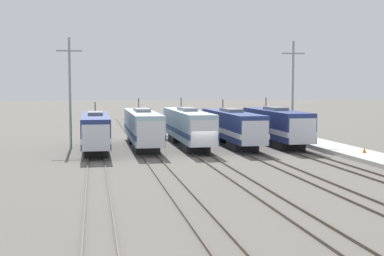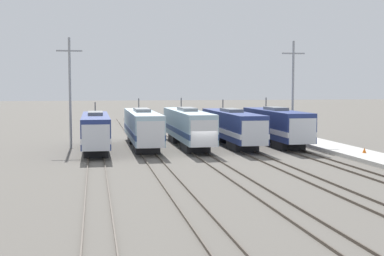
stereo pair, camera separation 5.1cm
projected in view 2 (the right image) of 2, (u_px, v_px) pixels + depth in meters
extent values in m
plane|color=#666059|center=(204.00, 157.00, 51.30)|extent=(400.00, 400.00, 0.00)
cube|color=#4C4238|center=(88.00, 159.00, 49.33)|extent=(0.07, 120.00, 0.15)
cube|color=#4C4238|center=(104.00, 158.00, 49.59)|extent=(0.07, 120.00, 0.15)
cube|color=#4C4238|center=(143.00, 157.00, 50.25)|extent=(0.07, 120.00, 0.15)
cube|color=#4C4238|center=(158.00, 157.00, 50.50)|extent=(0.07, 120.00, 0.15)
cube|color=#4C4238|center=(196.00, 156.00, 51.16)|extent=(0.07, 120.00, 0.15)
cube|color=#4C4238|center=(211.00, 156.00, 51.42)|extent=(0.07, 120.00, 0.15)
cube|color=#4C4238|center=(248.00, 155.00, 52.08)|extent=(0.07, 120.00, 0.15)
cube|color=#4C4238|center=(262.00, 155.00, 52.34)|extent=(0.07, 120.00, 0.15)
cube|color=#4C4238|center=(297.00, 154.00, 53.00)|extent=(0.07, 120.00, 0.15)
cube|color=#4C4238|center=(311.00, 153.00, 53.26)|extent=(0.07, 120.00, 0.15)
cube|color=black|center=(96.00, 151.00, 51.89)|extent=(2.32, 3.53, 0.95)
cube|color=black|center=(96.00, 142.00, 59.75)|extent=(2.32, 3.53, 0.95)
cube|color=navy|center=(96.00, 128.00, 55.67)|extent=(2.72, 16.03, 2.82)
cube|color=silver|center=(96.00, 134.00, 55.72)|extent=(2.76, 16.07, 0.51)
cube|color=silver|center=(96.00, 137.00, 48.73)|extent=(2.51, 2.04, 2.40)
cube|color=black|center=(96.00, 132.00, 47.77)|extent=(2.13, 0.08, 0.67)
cube|color=slate|center=(95.00, 113.00, 55.55)|extent=(1.50, 4.01, 0.35)
cylinder|color=#38383D|center=(95.00, 108.00, 58.97)|extent=(0.12, 0.12, 1.24)
cube|color=#232326|center=(146.00, 148.00, 54.86)|extent=(2.43, 4.10, 0.95)
cube|color=#232326|center=(139.00, 139.00, 63.99)|extent=(2.43, 4.10, 0.95)
cube|color=#9EBCCC|center=(142.00, 125.00, 59.27)|extent=(2.86, 18.63, 3.01)
cube|color=navy|center=(142.00, 130.00, 59.32)|extent=(2.90, 18.67, 0.54)
cube|color=silver|center=(150.00, 134.00, 51.20)|extent=(2.63, 2.35, 2.56)
cube|color=black|center=(151.00, 129.00, 50.09)|extent=(2.24, 0.08, 0.72)
cube|color=gray|center=(142.00, 110.00, 59.14)|extent=(1.57, 4.66, 0.35)
cylinder|color=#38383D|center=(139.00, 104.00, 63.11)|extent=(0.12, 0.12, 1.37)
cube|color=#232326|center=(195.00, 147.00, 55.68)|extent=(2.45, 4.17, 0.95)
cube|color=#232326|center=(180.00, 138.00, 64.98)|extent=(2.45, 4.17, 0.95)
cube|color=#9EBCCC|center=(187.00, 124.00, 60.17)|extent=(2.88, 18.96, 3.06)
cube|color=navy|center=(187.00, 130.00, 60.22)|extent=(2.92, 19.00, 0.55)
cube|color=silver|center=(202.00, 133.00, 52.01)|extent=(2.65, 2.47, 2.60)
cube|color=black|center=(204.00, 128.00, 50.83)|extent=(2.25, 0.08, 0.73)
cube|color=gray|center=(187.00, 109.00, 60.04)|extent=(1.58, 4.74, 0.35)
cylinder|color=#38383D|center=(181.00, 103.00, 64.09)|extent=(0.12, 0.12, 1.36)
cube|color=black|center=(242.00, 146.00, 56.61)|extent=(2.52, 4.05, 0.95)
cube|color=black|center=(222.00, 137.00, 65.64)|extent=(2.52, 4.05, 0.95)
cube|color=navy|center=(231.00, 124.00, 60.98)|extent=(2.96, 18.42, 2.91)
cube|color=silver|center=(231.00, 129.00, 61.02)|extent=(3.00, 18.46, 0.52)
cube|color=silver|center=(252.00, 132.00, 53.08)|extent=(2.72, 2.47, 2.47)
cube|color=black|center=(255.00, 128.00, 51.90)|extent=(2.32, 0.08, 0.69)
cube|color=slate|center=(231.00, 110.00, 60.85)|extent=(1.63, 4.60, 0.35)
cylinder|color=#38383D|center=(223.00, 105.00, 64.78)|extent=(0.12, 0.12, 1.29)
cube|color=black|center=(288.00, 145.00, 57.49)|extent=(2.63, 3.55, 0.95)
cube|color=black|center=(264.00, 138.00, 65.40)|extent=(2.63, 3.55, 0.95)
cube|color=navy|center=(276.00, 123.00, 61.29)|extent=(3.09, 16.15, 3.08)
cube|color=silver|center=(276.00, 129.00, 61.33)|extent=(3.13, 16.19, 0.55)
cube|color=silver|center=(298.00, 130.00, 54.46)|extent=(2.84, 2.40, 2.61)
cube|color=black|center=(303.00, 126.00, 53.32)|extent=(2.42, 0.08, 0.73)
cube|color=slate|center=(276.00, 109.00, 61.15)|extent=(1.70, 4.04, 0.35)
cylinder|color=#38383D|center=(266.00, 103.00, 64.59)|extent=(0.12, 0.12, 1.37)
cylinder|color=gray|center=(70.00, 93.00, 57.96)|extent=(0.26, 0.26, 12.01)
cube|color=gray|center=(69.00, 51.00, 57.60)|extent=(2.75, 0.16, 0.16)
cylinder|color=gray|center=(293.00, 93.00, 62.55)|extent=(0.26, 0.26, 12.01)
cube|color=gray|center=(293.00, 53.00, 62.19)|extent=(2.75, 0.16, 0.16)
cube|color=beige|center=(348.00, 151.00, 53.96)|extent=(4.00, 120.00, 0.39)
cone|color=orange|center=(364.00, 150.00, 51.15)|extent=(0.38, 0.38, 0.50)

